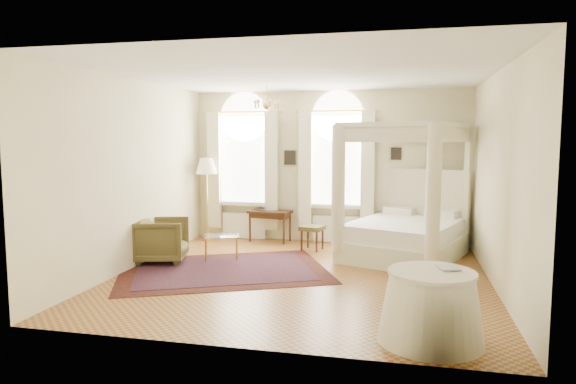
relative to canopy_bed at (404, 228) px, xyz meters
name	(u,v)px	position (x,y,z in m)	size (l,w,h in m)	color
ground	(301,276)	(-1.65, -1.74, -0.58)	(6.00, 6.00, 0.00)	#A2622F
room_walls	(301,157)	(-1.65, -1.74, 1.40)	(6.00, 6.00, 6.00)	#F5EDBA
window_left	(244,173)	(-3.55, 1.13, 0.91)	(1.62, 0.27, 3.29)	white
window_right	(336,175)	(-1.45, 1.13, 0.91)	(1.62, 0.27, 3.29)	white
chandelier	(267,104)	(-2.55, -0.54, 2.33)	(0.51, 0.45, 0.50)	gold
wall_pictures	(332,156)	(-1.56, 1.23, 1.31)	(2.54, 0.03, 0.39)	black
canopy_bed	(404,228)	(0.00, 0.00, 0.00)	(2.58, 2.84, 2.56)	beige
nightstand	(451,236)	(0.95, 0.96, -0.31)	(0.38, 0.35, 0.55)	#3C2310
nightstand_lamp	(456,211)	(1.03, 0.96, 0.21)	(0.25, 0.25, 0.37)	gold
writing_desk	(270,215)	(-2.89, 0.96, 0.01)	(0.98, 0.61, 0.69)	#3C2310
laptop	(261,210)	(-3.11, 0.96, 0.12)	(0.35, 0.22, 0.03)	black
stool	(312,230)	(-1.82, 0.30, -0.16)	(0.52, 0.52, 0.50)	#4D4721
armchair	(162,240)	(-4.35, -1.32, -0.17)	(0.87, 0.89, 0.81)	#4C4420
coffee_table	(221,238)	(-3.37, -0.85, -0.17)	(0.79, 0.67, 0.45)	silver
floor_lamp	(206,170)	(-4.29, 0.77, 0.99)	(0.47, 0.47, 1.84)	gold
oriental_rug	(224,270)	(-3.03, -1.66, -0.57)	(4.23, 3.75, 0.01)	#461910
side_table	(431,307)	(0.30, -4.08, -0.18)	(1.19, 1.19, 0.81)	white
book	(439,268)	(0.38, -3.97, 0.24)	(0.21, 0.29, 0.03)	black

